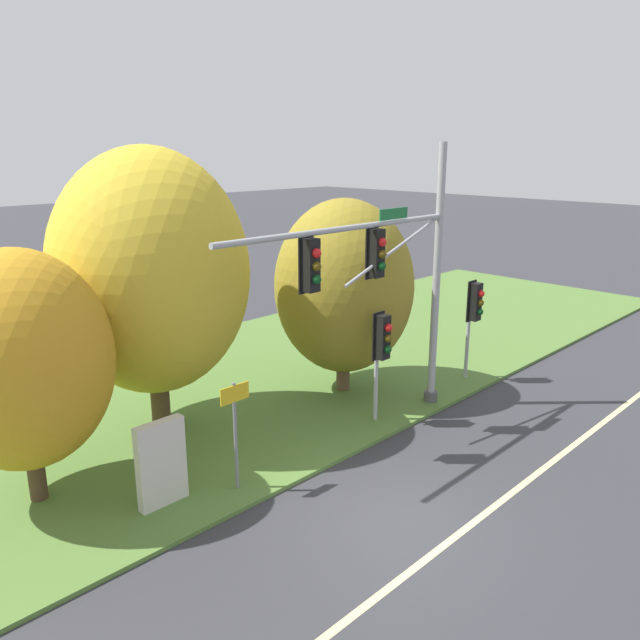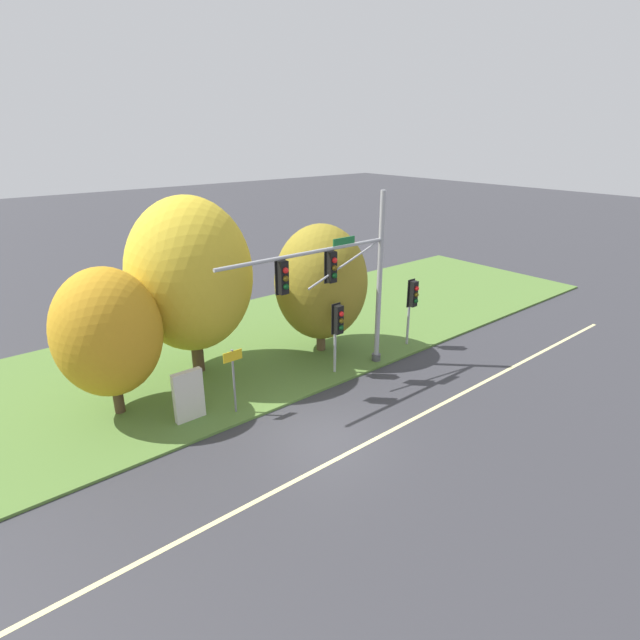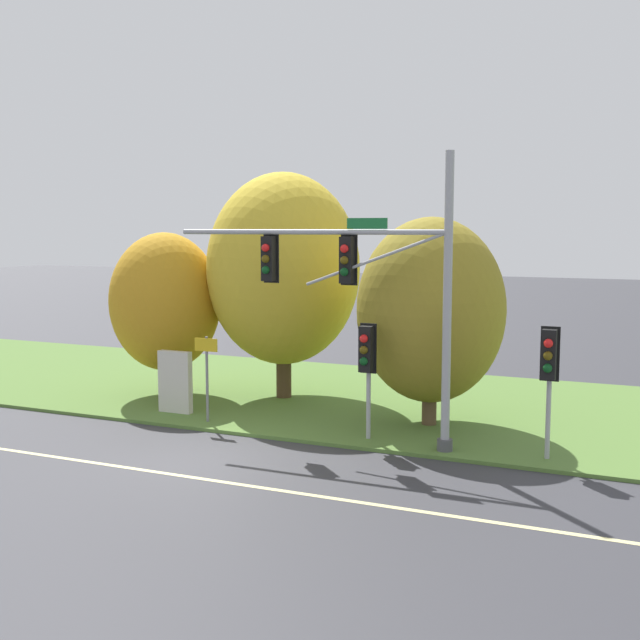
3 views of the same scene
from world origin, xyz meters
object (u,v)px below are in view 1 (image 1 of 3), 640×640
(tree_nearest_road, at_px, (21,361))
(info_kiosk, at_px, (161,464))
(traffic_signal_mast, at_px, (391,270))
(tree_behind_signpost, at_px, (344,287))
(pedestrian_signal_near_kerb, at_px, (382,344))
(route_sign_post, at_px, (235,422))
(pedestrian_signal_further_along, at_px, (474,308))
(tree_left_of_mast, at_px, (151,273))

(tree_nearest_road, distance_m, info_kiosk, 3.56)
(traffic_signal_mast, xyz_separation_m, tree_behind_signpost, (0.95, 2.53, -0.99))
(traffic_signal_mast, relative_size, tree_nearest_road, 1.44)
(pedestrian_signal_near_kerb, height_order, tree_nearest_road, tree_nearest_road)
(info_kiosk, bearing_deg, pedestrian_signal_near_kerb, -5.50)
(tree_behind_signpost, bearing_deg, route_sign_post, -158.75)
(traffic_signal_mast, bearing_deg, pedestrian_signal_further_along, 2.30)
(pedestrian_signal_further_along, bearing_deg, traffic_signal_mast, -177.70)
(traffic_signal_mast, relative_size, info_kiosk, 4.18)
(pedestrian_signal_near_kerb, height_order, tree_behind_signpost, tree_behind_signpost)
(pedestrian_signal_further_along, bearing_deg, info_kiosk, 176.90)
(pedestrian_signal_further_along, relative_size, tree_behind_signpost, 0.55)
(route_sign_post, height_order, info_kiosk, route_sign_post)
(traffic_signal_mast, distance_m, route_sign_post, 5.74)
(pedestrian_signal_near_kerb, xyz_separation_m, tree_nearest_road, (-8.29, 2.75, 0.90))
(route_sign_post, relative_size, info_kiosk, 1.32)
(pedestrian_signal_further_along, relative_size, info_kiosk, 1.73)
(route_sign_post, bearing_deg, tree_nearest_road, 140.57)
(pedestrian_signal_further_along, height_order, tree_left_of_mast, tree_left_of_mast)
(route_sign_post, bearing_deg, pedestrian_signal_near_kerb, -0.25)
(traffic_signal_mast, relative_size, tree_behind_signpost, 1.33)
(tree_left_of_mast, bearing_deg, route_sign_post, -97.20)
(pedestrian_signal_further_along, relative_size, route_sign_post, 1.31)
(route_sign_post, distance_m, tree_behind_signpost, 6.68)
(pedestrian_signal_further_along, bearing_deg, route_sign_post, 179.98)
(info_kiosk, bearing_deg, traffic_signal_mast, -6.84)
(route_sign_post, relative_size, tree_behind_signpost, 0.42)
(tree_nearest_road, bearing_deg, traffic_signal_mast, -19.17)
(route_sign_post, height_order, tree_nearest_road, tree_nearest_road)
(tree_behind_signpost, distance_m, info_kiosk, 8.09)
(traffic_signal_mast, height_order, pedestrian_signal_further_along, traffic_signal_mast)
(info_kiosk, bearing_deg, route_sign_post, -21.63)
(tree_left_of_mast, xyz_separation_m, info_kiosk, (-2.02, -3.38, -3.34))
(tree_behind_signpost, bearing_deg, info_kiosk, -167.02)
(traffic_signal_mast, distance_m, tree_nearest_road, 8.95)
(tree_behind_signpost, relative_size, info_kiosk, 3.14)
(tree_nearest_road, height_order, info_kiosk, tree_nearest_road)
(route_sign_post, height_order, tree_left_of_mast, tree_left_of_mast)
(pedestrian_signal_near_kerb, bearing_deg, traffic_signal_mast, -60.26)
(route_sign_post, bearing_deg, tree_behind_signpost, 21.25)
(tree_left_of_mast, height_order, info_kiosk, tree_left_of_mast)
(route_sign_post, bearing_deg, info_kiosk, 158.37)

